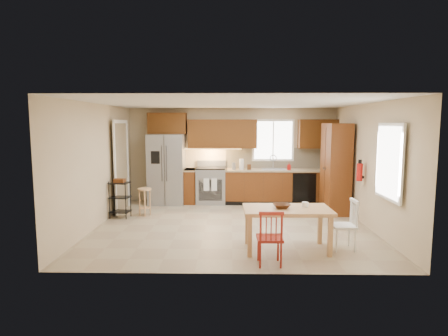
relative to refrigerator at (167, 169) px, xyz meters
name	(u,v)px	position (x,y,z in m)	size (l,w,h in m)	color
floor	(232,225)	(1.70, -2.12, -0.91)	(5.50, 5.50, 0.00)	tan
ceiling	(232,103)	(1.70, -2.12, 1.59)	(5.50, 5.00, 0.02)	silver
wall_back	(232,155)	(1.70, 0.38, 0.34)	(5.50, 0.02, 2.50)	#CCB793
wall_front	(233,186)	(1.70, -4.62, 0.34)	(5.50, 0.02, 2.50)	#CCB793
wall_left	(98,165)	(-1.05, -2.12, 0.34)	(0.02, 5.00, 2.50)	#CCB793
wall_right	(368,166)	(4.45, -2.12, 0.34)	(0.02, 5.00, 2.50)	#CCB793
refrigerator	(167,169)	(0.00, 0.00, 0.00)	(0.92, 0.75, 1.82)	gray
range_stove	(211,186)	(1.15, 0.06, -0.45)	(0.76, 0.63, 0.92)	gray
base_cabinet_narrow	(190,186)	(0.60, 0.08, -0.46)	(0.30, 0.60, 0.90)	#5C3011
base_cabinet_run	(281,186)	(2.99, 0.08, -0.46)	(2.92, 0.60, 0.90)	#5C3011
dishwasher	(304,188)	(3.55, -0.22, -0.46)	(0.60, 0.02, 0.78)	black
backsplash	(280,158)	(2.99, 0.36, 0.27)	(2.92, 0.03, 0.55)	beige
upper_over_fridge	(167,123)	(0.00, 0.20, 1.19)	(1.00, 0.35, 0.55)	#542D0E
upper_left_block	(222,134)	(1.45, 0.20, 0.92)	(1.80, 0.35, 0.75)	#542D0E
upper_right_block	(318,134)	(3.95, 0.20, 0.92)	(1.00, 0.35, 0.75)	#542D0E
window_back	(273,140)	(2.80, 0.35, 0.74)	(1.12, 0.04, 1.12)	white
sink	(274,171)	(2.80, 0.08, -0.05)	(0.62, 0.46, 0.16)	gray
undercab_glow	(211,149)	(1.15, 0.17, 0.52)	(1.60, 0.30, 0.01)	#FFBF66
soap_bottle	(289,166)	(3.18, -0.02, 0.09)	(0.09, 0.09, 0.19)	#B2100C
paper_towel	(241,164)	(1.95, 0.03, 0.13)	(0.12, 0.12, 0.28)	white
canister_steel	(234,166)	(1.75, 0.03, 0.08)	(0.11, 0.11, 0.18)	gray
canister_wood	(249,167)	(2.15, 0.00, 0.06)	(0.10, 0.10, 0.14)	#4B2914
pantry	(336,168)	(4.13, -0.93, 0.14)	(0.50, 0.95, 2.10)	#5C3011
fire_extinguisher	(360,172)	(4.33, -1.98, 0.19)	(0.12, 0.12, 0.36)	#B2100C
window_right	(389,162)	(4.38, -3.27, 0.54)	(0.04, 1.02, 1.32)	white
doorway	(121,167)	(-0.97, -0.82, 0.14)	(0.04, 0.95, 2.10)	#8C7A59
dining_table	(287,230)	(2.60, -3.61, -0.56)	(1.43, 0.80, 0.70)	tan
chair_red	(270,237)	(2.25, -4.26, -0.49)	(0.39, 0.39, 0.84)	maroon
chair_white	(343,225)	(3.55, -3.56, -0.49)	(0.39, 0.39, 0.84)	white
table_bowl	(282,208)	(2.51, -3.61, -0.20)	(0.29, 0.29, 0.07)	#4B2914
table_jar	(305,206)	(2.92, -3.52, -0.18)	(0.10, 0.10, 0.11)	white
bar_stool	(145,202)	(-0.29, -1.32, -0.59)	(0.31, 0.31, 0.63)	tan
utility_cart	(120,199)	(-0.80, -1.52, -0.49)	(0.42, 0.32, 0.83)	black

